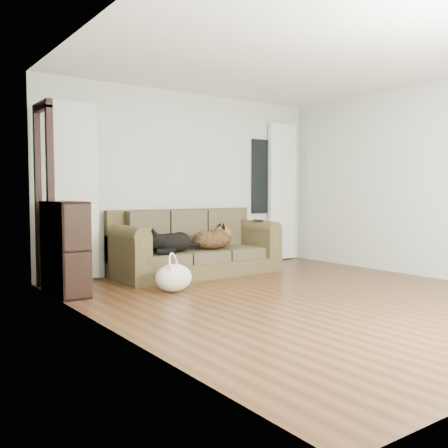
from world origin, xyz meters
TOP-DOWN VIEW (x-y plane):
  - floor at (0.00, 0.00)m, footprint 5.00×5.00m
  - ceiling at (0.00, 0.00)m, footprint 5.00×5.00m
  - wall_back at (0.00, 2.50)m, footprint 4.50×0.04m
  - wall_left at (-2.25, 0.00)m, footprint 0.04×5.00m
  - wall_right at (2.25, 0.00)m, footprint 0.04×5.00m
  - curtain_left at (-1.70, 2.42)m, footprint 0.55×0.08m
  - curtain_right at (1.80, 2.42)m, footprint 0.55×0.08m
  - window_pane at (1.45, 2.47)m, footprint 0.50×0.03m
  - door_casing at (-2.20, 2.05)m, footprint 0.07×0.60m
  - sofa at (-0.16, 1.97)m, footprint 2.31×1.00m
  - dog_black_lab at (-0.68, 1.87)m, footprint 0.65×0.47m
  - dog_shepherd at (0.07, 1.91)m, footprint 0.70×0.54m
  - tv_remote at (0.82, 1.85)m, footprint 0.07×0.18m
  - tote_bag at (-1.03, 1.10)m, footprint 0.54×0.49m
  - bookshelf at (-2.09, 1.67)m, footprint 0.41×0.86m

SIDE VIEW (x-z plane):
  - floor at x=0.00m, z-range 0.00..0.00m
  - tote_bag at x=-1.03m, z-range 0.00..0.32m
  - sofa at x=-0.16m, z-range -0.02..0.92m
  - dog_black_lab at x=-0.68m, z-range 0.35..0.61m
  - dog_shepherd at x=0.07m, z-range 0.35..0.63m
  - bookshelf at x=-2.09m, z-range -0.02..1.02m
  - tv_remote at x=0.82m, z-range 0.72..0.74m
  - door_casing at x=-2.20m, z-range 0.00..2.10m
  - curtain_left at x=-1.70m, z-range 0.02..2.27m
  - curtain_right at x=1.80m, z-range 0.02..2.27m
  - wall_back at x=0.00m, z-range 0.00..2.60m
  - wall_left at x=-2.25m, z-range 0.00..2.60m
  - wall_right at x=2.25m, z-range 0.00..2.60m
  - window_pane at x=1.45m, z-range 0.80..2.00m
  - ceiling at x=0.00m, z-range 2.60..2.60m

